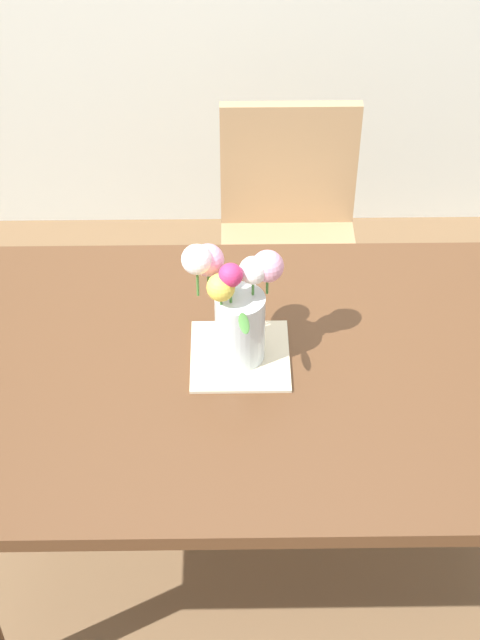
% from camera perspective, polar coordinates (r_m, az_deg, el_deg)
% --- Properties ---
extents(ground_plane, '(12.00, 12.00, 0.00)m').
position_cam_1_polar(ground_plane, '(2.83, 1.06, -13.31)').
color(ground_plane, brown).
extents(dining_table, '(1.49, 0.93, 0.74)m').
position_cam_1_polar(dining_table, '(2.32, 1.26, -4.50)').
color(dining_table, brown).
rests_on(dining_table, ground_plane).
extents(chair_far, '(0.42, 0.42, 0.90)m').
position_cam_1_polar(chair_far, '(3.00, 2.90, 5.34)').
color(chair_far, tan).
rests_on(chair_far, ground_plane).
extents(placemat, '(0.23, 0.23, 0.01)m').
position_cam_1_polar(placemat, '(2.28, 0.00, -2.13)').
color(placemat, beige).
rests_on(placemat, dining_table).
extents(flower_vase, '(0.23, 0.21, 0.31)m').
position_cam_1_polar(flower_vase, '(2.17, -0.26, 1.04)').
color(flower_vase, silver).
rests_on(flower_vase, placemat).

